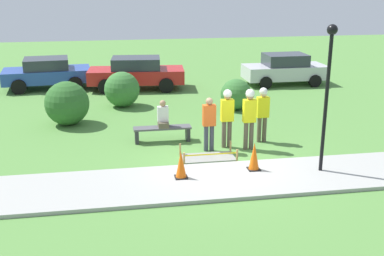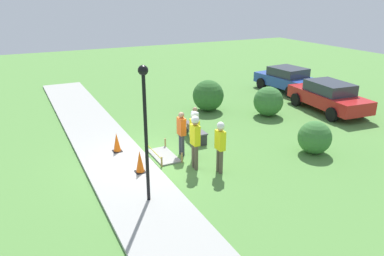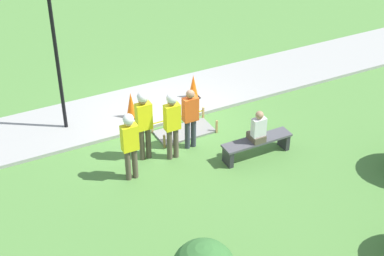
% 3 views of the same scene
% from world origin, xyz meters
% --- Properties ---
extents(ground_plane, '(60.00, 60.00, 0.00)m').
position_xyz_m(ground_plane, '(0.00, 0.00, 0.00)').
color(ground_plane, '#51843D').
extents(sidewalk, '(28.00, 2.37, 0.10)m').
position_xyz_m(sidewalk, '(0.00, -1.18, 0.05)').
color(sidewalk, '#9E9E99').
rests_on(sidewalk, ground_plane).
extents(wet_concrete_patch, '(1.64, 0.85, 0.39)m').
position_xyz_m(wet_concrete_patch, '(-0.22, 0.59, 0.04)').
color(wet_concrete_patch, gray).
rests_on(wet_concrete_patch, ground_plane).
extents(traffic_cone_near_patch, '(0.34, 0.34, 0.75)m').
position_xyz_m(traffic_cone_near_patch, '(-1.27, -0.91, 0.47)').
color(traffic_cone_near_patch, black).
rests_on(traffic_cone_near_patch, sidewalk).
extents(traffic_cone_far_patch, '(0.34, 0.34, 0.79)m').
position_xyz_m(traffic_cone_far_patch, '(0.82, -0.69, 0.49)').
color(traffic_cone_far_patch, black).
rests_on(traffic_cone_far_patch, sidewalk).
extents(park_bench, '(1.91, 0.44, 0.51)m').
position_xyz_m(park_bench, '(-1.41, 2.42, 0.36)').
color(park_bench, '#2D2D33').
rests_on(park_bench, ground_plane).
extents(person_seated_on_bench, '(0.36, 0.44, 0.89)m').
position_xyz_m(person_seated_on_bench, '(-1.37, 2.47, 0.86)').
color(person_seated_on_bench, brown).
rests_on(person_seated_on_bench, park_bench).
extents(worker_supervisor, '(0.40, 0.28, 1.91)m').
position_xyz_m(worker_supervisor, '(0.57, 1.51, 1.16)').
color(worker_supervisor, brown).
rests_on(worker_supervisor, ground_plane).
extents(worker_assistant, '(0.40, 0.27, 1.85)m').
position_xyz_m(worker_assistant, '(1.84, 1.84, 1.11)').
color(worker_assistant, brown).
rests_on(worker_assistant, ground_plane).
extents(worker_trainee, '(0.40, 0.28, 1.96)m').
position_xyz_m(worker_trainee, '(1.21, 1.21, 1.20)').
color(worker_trainee, brown).
rests_on(worker_trainee, ground_plane).
extents(bystander_in_orange_shirt, '(0.40, 0.23, 1.73)m').
position_xyz_m(bystander_in_orange_shirt, '(-0.06, 1.28, 0.98)').
color(bystander_in_orange_shirt, '#383D47').
rests_on(bystander_in_orange_shirt, ground_plane).
extents(lamppost_near, '(0.28, 0.28, 4.01)m').
position_xyz_m(lamppost_near, '(2.64, -1.05, 2.72)').
color(lamppost_near, black).
rests_on(lamppost_near, sidewalk).
extents(parked_car_blue, '(4.30, 2.48, 1.49)m').
position_xyz_m(parked_car_blue, '(-6.10, 11.37, 0.78)').
color(parked_car_blue, '#28479E').
rests_on(parked_car_blue, ground_plane).
extents(parked_car_silver, '(4.15, 2.04, 1.55)m').
position_xyz_m(parked_car_silver, '(5.72, 10.34, 0.79)').
color(parked_car_silver, '#BCBCC1').
rests_on(parked_car_silver, ground_plane).
extents(parked_car_red, '(4.73, 2.38, 1.55)m').
position_xyz_m(parked_car_red, '(-1.79, 10.49, 0.81)').
color(parked_car_red, red).
rests_on(parked_car_red, ground_plane).
extents(shrub_rounded_near, '(1.48, 1.48, 1.48)m').
position_xyz_m(shrub_rounded_near, '(-2.58, 7.24, 0.74)').
color(shrub_rounded_near, '#387033').
rests_on(shrub_rounded_near, ground_plane).
extents(shrub_rounded_mid, '(1.63, 1.63, 1.63)m').
position_xyz_m(shrub_rounded_mid, '(-4.65, 4.93, 0.81)').
color(shrub_rounded_mid, '#2D6028').
rests_on(shrub_rounded_mid, ground_plane).
extents(shrub_rounded_far, '(1.28, 1.28, 1.28)m').
position_xyz_m(shrub_rounded_far, '(2.03, 5.95, 0.64)').
color(shrub_rounded_far, '#387033').
rests_on(shrub_rounded_far, ground_plane).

